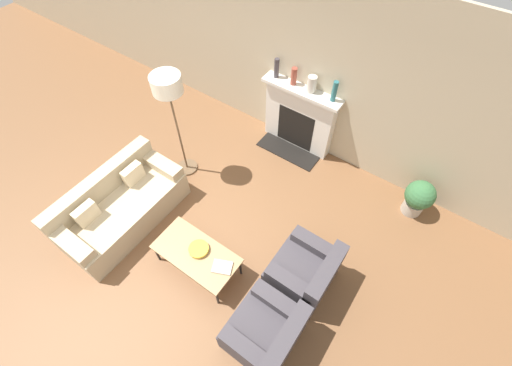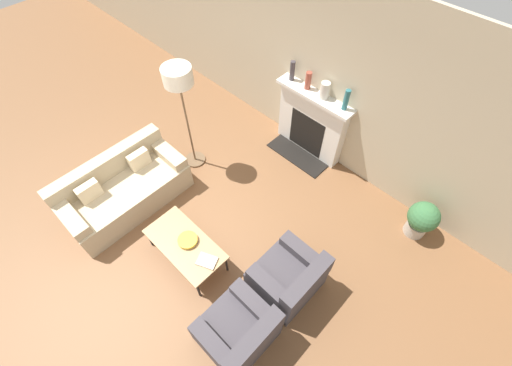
{
  "view_description": "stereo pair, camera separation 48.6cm",
  "coord_description": "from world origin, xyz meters",
  "px_view_note": "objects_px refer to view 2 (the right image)",
  "views": [
    {
      "loc": [
        2.13,
        -1.07,
        4.54
      ],
      "look_at": [
        0.36,
        1.47,
        0.45
      ],
      "focal_mm": 24.0,
      "sensor_mm": 36.0,
      "label": 1
    },
    {
      "loc": [
        2.51,
        -0.76,
        4.54
      ],
      "look_at": [
        0.36,
        1.47,
        0.45
      ],
      "focal_mm": 24.0,
      "sensor_mm": 36.0,
      "label": 2
    }
  ],
  "objects_px": {
    "fireplace": "(311,124)",
    "couch": "(124,189)",
    "armchair_near": "(238,331)",
    "coffee_table": "(185,245)",
    "mantel_vase_center_right": "(325,90)",
    "armchair_far": "(289,278)",
    "book": "(207,261)",
    "bowl": "(188,240)",
    "potted_plant": "(422,219)",
    "mantel_vase_center_left": "(308,81)",
    "mantel_vase_left": "(292,71)",
    "floor_lamp": "(179,85)",
    "mantel_vase_right": "(346,100)"
  },
  "relations": [
    {
      "from": "coffee_table",
      "to": "mantel_vase_left",
      "type": "distance_m",
      "value": 3.08
    },
    {
      "from": "potted_plant",
      "to": "book",
      "type": "bearing_deg",
      "value": -123.35
    },
    {
      "from": "armchair_far",
      "to": "mantel_vase_center_left",
      "type": "xyz_separation_m",
      "value": [
        -1.61,
        2.2,
        1.04
      ]
    },
    {
      "from": "fireplace",
      "to": "coffee_table",
      "type": "relative_size",
      "value": 1.18
    },
    {
      "from": "couch",
      "to": "armchair_far",
      "type": "relative_size",
      "value": 2.31
    },
    {
      "from": "coffee_table",
      "to": "book",
      "type": "relative_size",
      "value": 3.79
    },
    {
      "from": "fireplace",
      "to": "couch",
      "type": "xyz_separation_m",
      "value": [
        -1.31,
        -2.88,
        -0.28
      ]
    },
    {
      "from": "mantel_vase_center_right",
      "to": "potted_plant",
      "type": "relative_size",
      "value": 0.41
    },
    {
      "from": "bowl",
      "to": "potted_plant",
      "type": "height_order",
      "value": "potted_plant"
    },
    {
      "from": "armchair_near",
      "to": "fireplace",
      "type": "bearing_deg",
      "value": -155.2
    },
    {
      "from": "mantel_vase_left",
      "to": "floor_lamp",
      "type": "bearing_deg",
      "value": -114.04
    },
    {
      "from": "armchair_near",
      "to": "mantel_vase_center_left",
      "type": "xyz_separation_m",
      "value": [
        -1.61,
        3.1,
        1.04
      ]
    },
    {
      "from": "potted_plant",
      "to": "mantel_vase_right",
      "type": "bearing_deg",
      "value": 172.02
    },
    {
      "from": "armchair_near",
      "to": "armchair_far",
      "type": "height_order",
      "value": "same"
    },
    {
      "from": "book",
      "to": "mantel_vase_left",
      "type": "bearing_deg",
      "value": 85.96
    },
    {
      "from": "book",
      "to": "mantel_vase_center_left",
      "type": "xyz_separation_m",
      "value": [
        -0.73,
        2.81,
        0.91
      ]
    },
    {
      "from": "couch",
      "to": "mantel_vase_center_right",
      "type": "xyz_separation_m",
      "value": [
        1.44,
        2.89,
        1.02
      ]
    },
    {
      "from": "book",
      "to": "potted_plant",
      "type": "bearing_deg",
      "value": 32.13
    },
    {
      "from": "couch",
      "to": "floor_lamp",
      "type": "height_order",
      "value": "floor_lamp"
    },
    {
      "from": "book",
      "to": "floor_lamp",
      "type": "xyz_separation_m",
      "value": [
        -1.76,
        1.2,
        1.15
      ]
    },
    {
      "from": "floor_lamp",
      "to": "potted_plant",
      "type": "bearing_deg",
      "value": 21.54
    },
    {
      "from": "couch",
      "to": "book",
      "type": "relative_size",
      "value": 6.17
    },
    {
      "from": "fireplace",
      "to": "mantel_vase_left",
      "type": "height_order",
      "value": "mantel_vase_left"
    },
    {
      "from": "armchair_near",
      "to": "coffee_table",
      "type": "bearing_deg",
      "value": -101.23
    },
    {
      "from": "coffee_table",
      "to": "bowl",
      "type": "xyz_separation_m",
      "value": [
        0.01,
        0.05,
        0.06
      ]
    },
    {
      "from": "floor_lamp",
      "to": "potted_plant",
      "type": "xyz_separation_m",
      "value": [
        3.45,
        1.36,
        -1.22
      ]
    },
    {
      "from": "couch",
      "to": "mantel_vase_left",
      "type": "relative_size",
      "value": 5.76
    },
    {
      "from": "bowl",
      "to": "couch",
      "type": "bearing_deg",
      "value": -176.12
    },
    {
      "from": "mantel_vase_left",
      "to": "mantel_vase_center_right",
      "type": "xyz_separation_m",
      "value": [
        0.63,
        0.0,
        -0.03
      ]
    },
    {
      "from": "mantel_vase_center_left",
      "to": "mantel_vase_right",
      "type": "bearing_deg",
      "value": 0.0
    },
    {
      "from": "armchair_near",
      "to": "floor_lamp",
      "type": "relative_size",
      "value": 0.44
    },
    {
      "from": "coffee_table",
      "to": "mantel_vase_center_right",
      "type": "distance_m",
      "value": 3.0
    },
    {
      "from": "bowl",
      "to": "mantel_vase_right",
      "type": "bearing_deg",
      "value": 82.58
    },
    {
      "from": "coffee_table",
      "to": "potted_plant",
      "type": "relative_size",
      "value": 1.8
    },
    {
      "from": "armchair_far",
      "to": "book",
      "type": "distance_m",
      "value": 1.08
    },
    {
      "from": "bowl",
      "to": "potted_plant",
      "type": "bearing_deg",
      "value": 50.68
    },
    {
      "from": "couch",
      "to": "armchair_far",
      "type": "xyz_separation_m",
      "value": [
        2.73,
        0.69,
        -0.01
      ]
    },
    {
      "from": "mantel_vase_left",
      "to": "potted_plant",
      "type": "relative_size",
      "value": 0.51
    },
    {
      "from": "mantel_vase_right",
      "to": "floor_lamp",
      "type": "bearing_deg",
      "value": -137.08
    },
    {
      "from": "fireplace",
      "to": "bowl",
      "type": "distance_m",
      "value": 2.79
    },
    {
      "from": "fireplace",
      "to": "bowl",
      "type": "relative_size",
      "value": 5.07
    },
    {
      "from": "bowl",
      "to": "potted_plant",
      "type": "relative_size",
      "value": 0.42
    },
    {
      "from": "couch",
      "to": "book",
      "type": "height_order",
      "value": "couch"
    },
    {
      "from": "mantel_vase_left",
      "to": "potted_plant",
      "type": "distance_m",
      "value": 2.92
    },
    {
      "from": "floor_lamp",
      "to": "mantel_vase_center_left",
      "type": "distance_m",
      "value": 1.92
    },
    {
      "from": "book",
      "to": "mantel_vase_center_right",
      "type": "bearing_deg",
      "value": 73.86
    },
    {
      "from": "mantel_vase_center_right",
      "to": "armchair_far",
      "type": "bearing_deg",
      "value": -59.56
    },
    {
      "from": "book",
      "to": "mantel_vase_left",
      "type": "xyz_separation_m",
      "value": [
        -1.05,
        2.81,
        0.93
      ]
    },
    {
      "from": "mantel_vase_left",
      "to": "potted_plant",
      "type": "height_order",
      "value": "mantel_vase_left"
    },
    {
      "from": "couch",
      "to": "book",
      "type": "xyz_separation_m",
      "value": [
        1.85,
        0.09,
        0.12
      ]
    }
  ]
}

